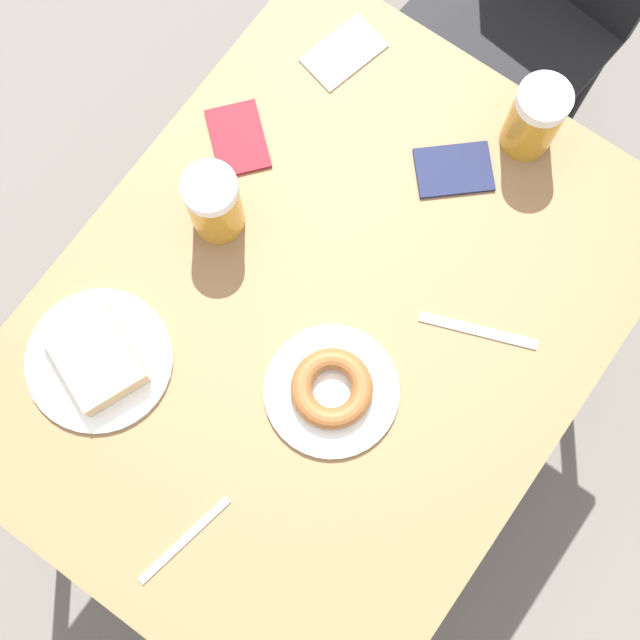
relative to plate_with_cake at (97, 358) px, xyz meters
name	(u,v)px	position (x,y,z in m)	size (l,w,h in m)	color
ground_plane	(320,396)	(0.25, 0.25, -0.77)	(8.00, 8.00, 0.00)	#666059
table	(320,332)	(0.25, 0.25, -0.08)	(0.82, 1.07, 0.75)	olive
plate_with_cake	(97,358)	(0.00, 0.00, 0.00)	(0.23, 0.23, 0.05)	white
plate_with_donut	(332,390)	(0.33, 0.17, 0.00)	(0.21, 0.21, 0.04)	white
beer_mug_left	(214,203)	(0.01, 0.30, 0.05)	(0.09, 0.09, 0.15)	#C68C23
beer_mug_center	(535,118)	(0.34, 0.71, 0.05)	(0.09, 0.09, 0.15)	#C68C23
napkin_folded	(344,53)	(0.00, 0.66, -0.02)	(0.11, 0.15, 0.00)	white
fork	(185,540)	(0.28, -0.14, -0.02)	(0.05, 0.17, 0.00)	silver
knife	(478,331)	(0.46, 0.39, -0.02)	(0.18, 0.08, 0.00)	silver
passport_near_edge	(238,139)	(-0.05, 0.43, -0.02)	(0.15, 0.15, 0.01)	maroon
passport_far_edge	(454,170)	(0.28, 0.59, -0.02)	(0.15, 0.15, 0.01)	#141938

